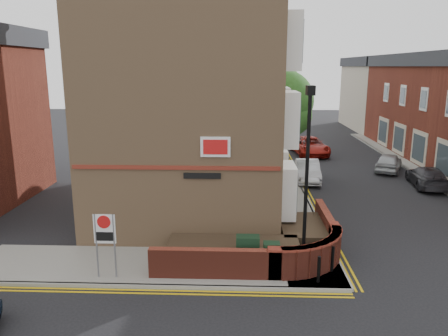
% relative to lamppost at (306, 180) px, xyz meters
% --- Properties ---
extents(ground, '(120.00, 120.00, 0.00)m').
position_rel_lamppost_xyz_m(ground, '(-1.60, -1.20, -3.34)').
color(ground, black).
rests_on(ground, ground).
extents(pavement_corner, '(13.00, 3.00, 0.12)m').
position_rel_lamppost_xyz_m(pavement_corner, '(-5.10, 0.30, -3.28)').
color(pavement_corner, gray).
rests_on(pavement_corner, ground).
extents(pavement_main, '(2.00, 32.00, 0.12)m').
position_rel_lamppost_xyz_m(pavement_main, '(0.40, 14.80, -3.28)').
color(pavement_main, gray).
rests_on(pavement_main, ground).
extents(kerb_side, '(13.00, 0.15, 0.12)m').
position_rel_lamppost_xyz_m(kerb_side, '(-5.10, -1.20, -3.28)').
color(kerb_side, gray).
rests_on(kerb_side, ground).
extents(kerb_main_near, '(0.15, 32.00, 0.12)m').
position_rel_lamppost_xyz_m(kerb_main_near, '(1.40, 14.80, -3.28)').
color(kerb_main_near, gray).
rests_on(kerb_main_near, ground).
extents(kerb_main_far, '(0.15, 40.00, 0.12)m').
position_rel_lamppost_xyz_m(kerb_main_far, '(9.40, 11.80, -3.28)').
color(kerb_main_far, gray).
rests_on(kerb_main_far, ground).
extents(yellow_lines_side, '(13.00, 0.28, 0.01)m').
position_rel_lamppost_xyz_m(yellow_lines_side, '(-5.10, -1.45, -3.34)').
color(yellow_lines_side, gold).
rests_on(yellow_lines_side, ground).
extents(yellow_lines_main, '(0.28, 32.00, 0.01)m').
position_rel_lamppost_xyz_m(yellow_lines_main, '(1.65, 14.80, -3.34)').
color(yellow_lines_main, gold).
rests_on(yellow_lines_main, ground).
extents(corner_building, '(8.95, 10.40, 13.60)m').
position_rel_lamppost_xyz_m(corner_building, '(-4.44, 6.80, 2.88)').
color(corner_building, '#A37C57').
rests_on(corner_building, ground).
extents(garden_wall, '(6.80, 6.00, 1.20)m').
position_rel_lamppost_xyz_m(garden_wall, '(-1.60, 1.30, -3.34)').
color(garden_wall, maroon).
rests_on(garden_wall, ground).
extents(lamppost, '(0.25, 0.50, 6.30)m').
position_rel_lamppost_xyz_m(lamppost, '(0.00, 0.00, 0.00)').
color(lamppost, black).
rests_on(lamppost, pavement_corner).
extents(utility_cabinet_large, '(0.80, 0.45, 1.20)m').
position_rel_lamppost_xyz_m(utility_cabinet_large, '(-1.90, 0.10, -2.62)').
color(utility_cabinet_large, '#16321D').
rests_on(utility_cabinet_large, pavement_corner).
extents(utility_cabinet_small, '(0.55, 0.40, 1.10)m').
position_rel_lamppost_xyz_m(utility_cabinet_small, '(-1.10, -0.20, -2.67)').
color(utility_cabinet_small, '#16321D').
rests_on(utility_cabinet_small, pavement_corner).
extents(bollard_near, '(0.11, 0.11, 0.90)m').
position_rel_lamppost_xyz_m(bollard_near, '(0.40, -0.80, -2.77)').
color(bollard_near, black).
rests_on(bollard_near, pavement_corner).
extents(bollard_far, '(0.11, 0.11, 0.90)m').
position_rel_lamppost_xyz_m(bollard_far, '(1.00, -0.00, -2.77)').
color(bollard_far, black).
rests_on(bollard_far, pavement_corner).
extents(zone_sign, '(0.72, 0.07, 2.20)m').
position_rel_lamppost_xyz_m(zone_sign, '(-6.60, -0.70, -1.70)').
color(zone_sign, slate).
rests_on(zone_sign, pavement_corner).
extents(far_terrace_cream, '(5.40, 12.40, 8.00)m').
position_rel_lamppost_xyz_m(far_terrace_cream, '(12.90, 36.80, 0.71)').
color(far_terrace_cream, '#BAAC99').
rests_on(far_terrace_cream, ground).
extents(tree_near, '(3.64, 3.65, 6.70)m').
position_rel_lamppost_xyz_m(tree_near, '(0.40, 12.85, 1.36)').
color(tree_near, '#382B1E').
rests_on(tree_near, pavement_main).
extents(tree_mid, '(4.03, 4.03, 7.42)m').
position_rel_lamppost_xyz_m(tree_mid, '(0.40, 20.85, 1.85)').
color(tree_mid, '#382B1E').
rests_on(tree_mid, pavement_main).
extents(tree_far, '(3.81, 3.81, 7.00)m').
position_rel_lamppost_xyz_m(tree_far, '(0.40, 28.85, 1.57)').
color(tree_far, '#382B1E').
rests_on(tree_far, pavement_main).
extents(traffic_light_assembly, '(0.20, 0.16, 4.20)m').
position_rel_lamppost_xyz_m(traffic_light_assembly, '(0.80, 23.80, -0.56)').
color(traffic_light_assembly, black).
rests_on(traffic_light_assembly, pavement_main).
extents(silver_car_near, '(1.59, 4.01, 1.30)m').
position_rel_lamppost_xyz_m(silver_car_near, '(2.00, 12.64, -2.70)').
color(silver_car_near, '#ACAFB4').
rests_on(silver_car_near, ground).
extents(red_car_main, '(2.96, 5.38, 1.43)m').
position_rel_lamppost_xyz_m(red_car_main, '(3.40, 21.14, -2.63)').
color(red_car_main, '#9D1911').
rests_on(red_car_main, ground).
extents(grey_car_far, '(2.20, 4.39, 1.22)m').
position_rel_lamppost_xyz_m(grey_car_far, '(8.90, 11.58, -2.73)').
color(grey_car_far, '#2C2B30').
rests_on(grey_car_far, ground).
extents(silver_car_far, '(2.90, 4.03, 1.27)m').
position_rel_lamppost_xyz_m(silver_car_far, '(7.91, 15.46, -2.71)').
color(silver_car_far, '#A3A8AB').
rests_on(silver_car_far, ground).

